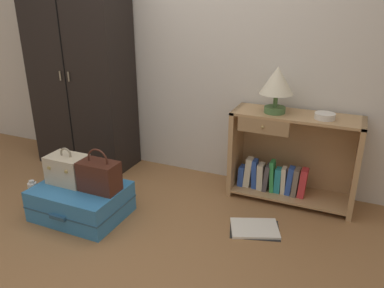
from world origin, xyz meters
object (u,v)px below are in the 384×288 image
Objects in this scene: table_lamp at (277,83)px; suitcase_large at (81,201)px; wardrobe at (81,72)px; train_case at (68,169)px; bottle at (33,192)px; open_book_on_floor at (255,228)px; bookshelf at (289,159)px; bowl at (325,116)px; handbag at (99,176)px.

suitcase_large is (-1.30, -0.91, -0.89)m from table_lamp.
wardrobe is 6.21× the size of train_case.
bottle is 1.89m from open_book_on_floor.
bowl is (0.25, -0.05, 0.43)m from bookshelf.
wardrobe is 2.33m from bowl.
bowl reaches higher than bottle.
suitcase_large reaches higher than bottle.
wardrobe is at bearing 179.98° from bowl.
handbag is at bearing -47.18° from wardrobe.
bottle is (-2.21, -0.90, -0.70)m from bowl.
wardrobe is 2.16m from bookshelf.
table_lamp is at bearing 177.93° from bowl.
bookshelf is at bearing 25.77° from bottle.
handbag is at bearing -141.48° from table_lamp.
bookshelf is at bearing 15.43° from table_lamp.
bowl is (0.39, -0.01, -0.22)m from table_lamp.
suitcase_large is (-1.69, -0.90, -0.67)m from bowl.
bottle is at bearing -83.17° from wardrobe.
bookshelf reaches higher than open_book_on_floor.
open_book_on_floor is (1.46, 0.33, -0.36)m from train_case.
handbag reaches higher than train_case.
open_book_on_floor is at bearing 10.92° from bottle.
table_lamp reaches higher than handbag.
train_case is 0.32m from handbag.
wardrobe reaches higher than suitcase_large.
suitcase_large is at bearing -144.90° from table_lamp.
handbag is 0.76m from bottle.
wardrobe is at bearing 164.61° from open_book_on_floor.
suitcase_large is at bearing -55.10° from wardrobe.
train_case is at bearing -154.64° from bowl.
bookshelf is at bearing 79.04° from open_book_on_floor.
table_lamp is 2.41× the size of bowl.
handbag is 1.25m from open_book_on_floor.
bowl is at bearing 28.02° from suitcase_large.
open_book_on_floor is at bearing 16.38° from handbag.
suitcase_large reaches higher than open_book_on_floor.
handbag is at bearing -149.87° from bowl.
bottle is at bearing 179.47° from suitcase_large.
suitcase_large is 0.28m from train_case.
table_lamp is 1.82m from suitcase_large.
open_book_on_floor is at bearing -86.97° from table_lamp.
train_case is at bearing -148.49° from table_lamp.
bottle is (0.11, -0.90, -0.87)m from wardrobe.
wardrobe reaches higher than table_lamp.
handbag is at bearing -163.62° from open_book_on_floor.
wardrobe is 1.25m from bottle.
suitcase_large is 1.61× the size of open_book_on_floor.
suitcase_large is (-1.45, -0.95, -0.24)m from bookshelf.
wardrobe is 1.93m from table_lamp.
train_case is 0.48m from bottle.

